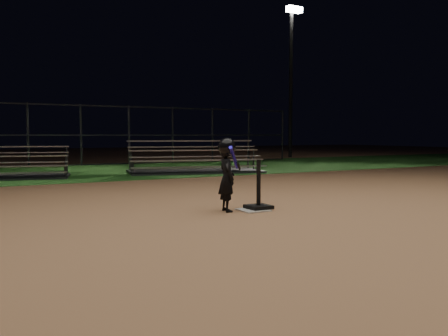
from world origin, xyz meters
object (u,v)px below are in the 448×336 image
batting_tee (259,199)px  home_plate (253,210)px  light_pole_right (292,69)px  bleacher_left (0,172)px  bleacher_right (195,166)px  child_batter (227,173)px

batting_tee → home_plate: bearing=-169.3°
batting_tee → light_pole_right: light_pole_right is taller
batting_tee → bleacher_left: size_ratio=0.20×
home_plate → bleacher_right: bleacher_right is taller
bleacher_left → light_pole_right: 17.26m
home_plate → bleacher_right: bearing=71.4°
home_plate → child_batter: child_batter is taller
home_plate → light_pole_right: size_ratio=0.05×
home_plate → light_pole_right: bearing=51.2°
bleacher_left → home_plate: bearing=-55.2°
child_batter → batting_tee: bearing=-95.2°
home_plate → bleacher_right: (2.61, 7.76, 0.21)m
batting_tee → child_batter: child_batter is taller
child_batter → bleacher_left: 8.80m
light_pole_right → batting_tee: bearing=-128.5°
bleacher_left → child_batter: bearing=-57.4°
bleacher_right → light_pole_right: light_pole_right is taller
home_plate → batting_tee: bearing=10.7°
bleacher_left → bleacher_right: size_ratio=0.86×
batting_tee → bleacher_right: size_ratio=0.17×
home_plate → bleacher_left: (-3.28, 8.45, 0.18)m
batting_tee → bleacher_right: bearing=72.2°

